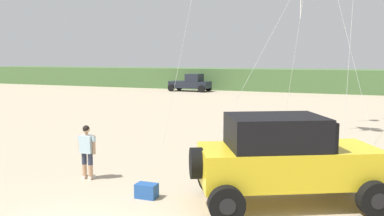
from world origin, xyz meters
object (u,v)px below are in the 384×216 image
(jeep, at_px, (286,157))
(person_watching, at_px, (87,149))
(distant_pickup, at_px, (191,83))
(cooler_box, at_px, (147,191))

(jeep, height_order, person_watching, jeep)
(distant_pickup, bearing_deg, jeep, -63.27)
(distant_pickup, bearing_deg, person_watching, -72.38)
(person_watching, bearing_deg, cooler_box, -17.47)
(jeep, distance_m, cooler_box, 3.71)
(person_watching, relative_size, cooler_box, 2.98)
(jeep, xyz_separation_m, cooler_box, (-3.44, -0.97, -1.01))
(person_watching, xyz_separation_m, cooler_box, (2.49, -0.78, -0.75))
(cooler_box, height_order, distant_pickup, distant_pickup)
(cooler_box, bearing_deg, person_watching, 159.66)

